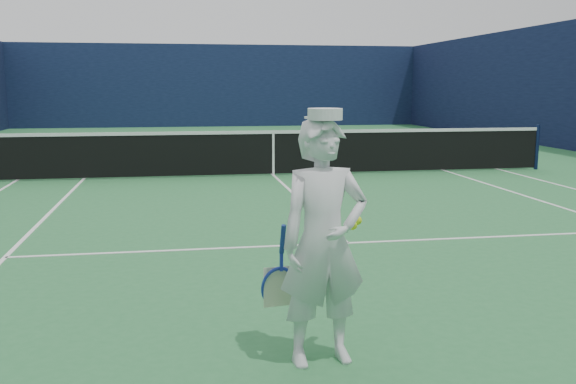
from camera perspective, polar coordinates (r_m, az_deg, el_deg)
The scene contains 5 objects.
ground at distance 14.39m, azimuth -1.31°, elevation 1.49°, with size 80.00×80.00×0.00m, color #2A703B.
court_markings at distance 14.39m, azimuth -1.31°, elevation 1.51°, with size 11.03×23.83×0.01m.
windscreen_fence at distance 14.25m, azimuth -1.34°, elevation 9.48°, with size 20.12×36.12×4.00m.
tennis_net at distance 14.32m, azimuth -1.32°, elevation 3.69°, with size 12.88×0.09×1.07m.
tennis_player at distance 4.55m, azimuth 3.19°, elevation -4.44°, with size 0.80×0.50×1.83m.
Camera 1 is at (-2.08, -14.10, 1.98)m, focal length 40.00 mm.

